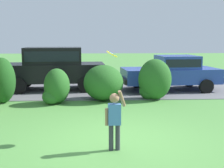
# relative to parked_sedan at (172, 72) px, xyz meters

# --- Properties ---
(ground_plane) EXTENTS (80.00, 80.00, 0.00)m
(ground_plane) POSITION_rel_parked_sedan_xyz_m (-2.89, -6.54, -0.85)
(ground_plane) COLOR #518E42
(driveway_strip) EXTENTS (28.00, 4.40, 0.02)m
(driveway_strip) POSITION_rel_parked_sedan_xyz_m (-2.89, 0.08, -0.84)
(driveway_strip) COLOR slate
(driveway_strip) RESTS_ON ground
(shrub_near_tree) EXTENTS (0.93, 0.99, 1.65)m
(shrub_near_tree) POSITION_rel_parked_sedan_xyz_m (-6.75, -2.37, -0.02)
(shrub_near_tree) COLOR #1E511C
(shrub_near_tree) RESTS_ON ground
(shrub_centre_left) EXTENTS (0.97, 1.04, 1.26)m
(shrub_centre_left) POSITION_rel_parked_sedan_xyz_m (-4.81, -2.54, -0.27)
(shrub_centre_left) COLOR #286023
(shrub_centre_left) RESTS_ON ground
(shrub_centre) EXTENTS (1.49, 1.56, 1.34)m
(shrub_centre) POSITION_rel_parked_sedan_xyz_m (-3.10, -2.05, -0.18)
(shrub_centre) COLOR #286023
(shrub_centre) RESTS_ON ground
(shrub_centre_right) EXTENTS (1.26, 1.05, 1.55)m
(shrub_centre_right) POSITION_rel_parked_sedan_xyz_m (-1.18, -2.01, -0.14)
(shrub_centre_right) COLOR #286023
(shrub_centre_right) RESTS_ON ground
(parked_sedan) EXTENTS (4.54, 2.38, 1.56)m
(parked_sedan) POSITION_rel_parked_sedan_xyz_m (0.00, 0.00, 0.00)
(parked_sedan) COLOR #28429E
(parked_sedan) RESTS_ON ground
(parked_suv) EXTENTS (4.81, 2.32, 1.92)m
(parked_suv) POSITION_rel_parked_sedan_xyz_m (-5.30, 0.38, 0.23)
(parked_suv) COLOR black
(parked_suv) RESTS_ON ground
(child_thrower) EXTENTS (0.45, 0.28, 1.29)m
(child_thrower) POSITION_rel_parked_sedan_xyz_m (-2.98, -7.22, -0.13)
(child_thrower) COLOR #383842
(child_thrower) RESTS_ON ground
(frisbee) EXTENTS (0.26, 0.28, 0.16)m
(frisbee) POSITION_rel_parked_sedan_xyz_m (-2.99, -6.36, 1.12)
(frisbee) COLOR yellow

